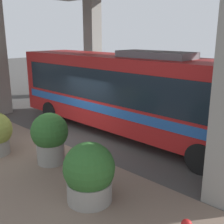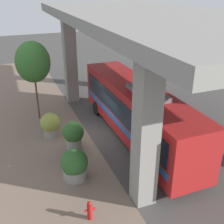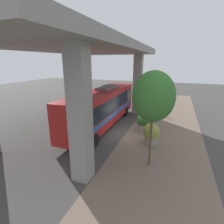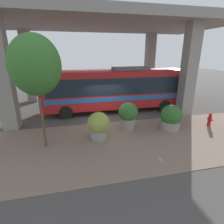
{
  "view_description": "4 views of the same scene",
  "coord_description": "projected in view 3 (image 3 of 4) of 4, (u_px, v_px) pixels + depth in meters",
  "views": [
    {
      "loc": [
        -6.22,
        -8.52,
        4.21
      ],
      "look_at": [
        1.75,
        -1.02,
        1.17
      ],
      "focal_mm": 45.0,
      "sensor_mm": 36.0,
      "label": 1
    },
    {
      "loc": [
        -4.38,
        -14.84,
        8.92
      ],
      "look_at": [
        1.2,
        -0.79,
        1.85
      ],
      "focal_mm": 45.0,
      "sensor_mm": 36.0,
      "label": 2
    },
    {
      "loc": [
        -3.68,
        13.11,
        5.92
      ],
      "look_at": [
        1.64,
        -1.12,
        1.47
      ],
      "focal_mm": 28.0,
      "sensor_mm": 36.0,
      "label": 3
    },
    {
      "loc": [
        -11.17,
        2.24,
        4.61
      ],
      "look_at": [
        -0.91,
        -0.07,
        1.09
      ],
      "focal_mm": 28.0,
      "sensor_mm": 36.0,
      "label": 4
    }
  ],
  "objects": [
    {
      "name": "overpass",
      "position": [
        80.0,
        54.0,
        14.23
      ],
      "size": [
        9.4,
        20.49,
        7.32
      ],
      "color": "gray",
      "rests_on": "ground"
    },
    {
      "name": "sidewalk_strip",
      "position": [
        162.0,
        139.0,
        13.68
      ],
      "size": [
        6.0,
        40.0,
        0.02
      ],
      "color": "#7A6656",
      "rests_on": "ground"
    },
    {
      "name": "street_tree_near",
      "position": [
        153.0,
        97.0,
        9.25
      ],
      "size": [
        2.28,
        2.28,
        5.48
      ],
      "color": "brown",
      "rests_on": "ground"
    },
    {
      "name": "fire_hydrant",
      "position": [
        159.0,
        111.0,
        19.7
      ],
      "size": [
        0.45,
        0.22,
        0.91
      ],
      "color": "#B21919",
      "rests_on": "ground"
    },
    {
      "name": "ground_plane",
      "position": [
        126.0,
        134.0,
        14.69
      ],
      "size": [
        80.0,
        80.0,
        0.0
      ],
      "primitive_type": "plane",
      "color": "#474442",
      "rests_on": "ground"
    },
    {
      "name": "planter_front",
      "position": [
        151.0,
        133.0,
        12.83
      ],
      "size": [
        1.25,
        1.25,
        1.57
      ],
      "color": "gray",
      "rests_on": "ground"
    },
    {
      "name": "planter_back",
      "position": [
        144.0,
        122.0,
        14.93
      ],
      "size": [
        1.23,
        1.23,
        1.74
      ],
      "color": "gray",
      "rests_on": "ground"
    },
    {
      "name": "planter_middle",
      "position": [
        155.0,
        116.0,
        17.12
      ],
      "size": [
        1.34,
        1.34,
        1.61
      ],
      "color": "gray",
      "rests_on": "ground"
    },
    {
      "name": "bus",
      "position": [
        103.0,
        106.0,
        16.14
      ],
      "size": [
        2.59,
        11.79,
        3.6
      ],
      "color": "#B21E1E",
      "rests_on": "ground"
    }
  ]
}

